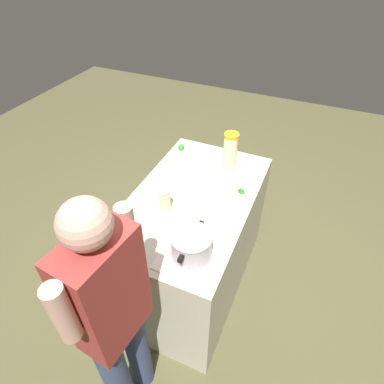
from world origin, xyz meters
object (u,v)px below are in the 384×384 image
at_px(cooking_pot, 191,245).
at_px(lemonade_pitcher, 230,151).
at_px(mason_jar, 165,200).
at_px(broccoli_bowl_front, 181,150).
at_px(broccoli_bowl_center, 240,193).
at_px(person_cook, 114,320).

bearing_deg(cooking_pot, lemonade_pitcher, -175.18).
height_order(cooking_pot, mason_jar, cooking_pot).
bearing_deg(mason_jar, lemonade_pitcher, 158.27).
distance_m(cooking_pot, mason_jar, 0.43).
distance_m(lemonade_pitcher, broccoli_bowl_front, 0.44).
relative_size(broccoli_bowl_center, person_cook, 0.07).
height_order(lemonade_pitcher, broccoli_bowl_front, lemonade_pitcher).
height_order(cooking_pot, person_cook, person_cook).
xyz_separation_m(lemonade_pitcher, person_cook, (1.38, -0.11, -0.15)).
bearing_deg(lemonade_pitcher, mason_jar, -21.73).
xyz_separation_m(mason_jar, broccoli_bowl_center, (-0.30, 0.41, -0.05)).
height_order(broccoli_bowl_center, person_cook, person_cook).
bearing_deg(person_cook, broccoli_bowl_front, -167.66).
relative_size(mason_jar, broccoli_bowl_center, 1.30).
xyz_separation_m(lemonade_pitcher, broccoli_bowl_center, (0.29, 0.18, -0.12)).
xyz_separation_m(broccoli_bowl_front, person_cook, (1.42, 0.31, -0.03)).
xyz_separation_m(lemonade_pitcher, mason_jar, (0.60, -0.24, -0.07)).
bearing_deg(mason_jar, person_cook, 9.48).
distance_m(cooking_pot, broccoli_bowl_center, 0.61).
distance_m(broccoli_bowl_front, broccoli_bowl_center, 0.68).
bearing_deg(lemonade_pitcher, broccoli_bowl_center, 30.99).
distance_m(mason_jar, broccoli_bowl_center, 0.52).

